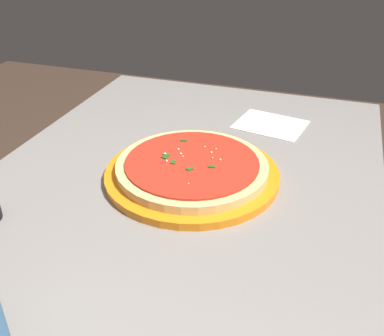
{
  "coord_description": "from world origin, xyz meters",
  "views": [
    {
      "loc": [
        -0.64,
        -0.24,
        1.18
      ],
      "look_at": [
        0.03,
        -0.02,
        0.76
      ],
      "focal_mm": 41.97,
      "sensor_mm": 36.0,
      "label": 1
    }
  ],
  "objects": [
    {
      "name": "restaurant_table",
      "position": [
        0.0,
        0.0,
        0.59
      ],
      "size": [
        1.02,
        0.72,
        0.74
      ],
      "color": "black",
      "rests_on": "ground_plane"
    },
    {
      "name": "napkin_folded_right",
      "position": [
        0.3,
        -0.12,
        0.74
      ],
      "size": [
        0.15,
        0.17,
        0.0
      ],
      "primitive_type": "cube",
      "rotation": [
        0.0,
        0.0,
        -0.18
      ],
      "color": "white",
      "rests_on": "restaurant_table"
    },
    {
      "name": "pizza",
      "position": [
        0.03,
        -0.02,
        0.76
      ],
      "size": [
        0.28,
        0.28,
        0.02
      ],
      "color": "#DBB26B",
      "rests_on": "serving_plate"
    },
    {
      "name": "serving_plate",
      "position": [
        0.03,
        -0.02,
        0.75
      ],
      "size": [
        0.32,
        0.32,
        0.01
      ],
      "primitive_type": "cylinder",
      "color": "orange",
      "rests_on": "restaurant_table"
    }
  ]
}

